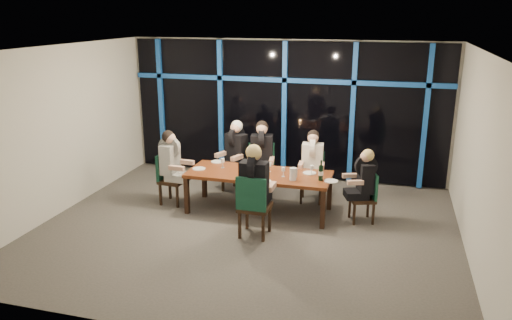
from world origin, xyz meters
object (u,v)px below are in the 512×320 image
object	(u,v)px
chair_far_right	(312,174)
diner_end_right	(364,175)
diner_far_right	(312,156)
wine_bottle	(321,173)
diner_far_left	(235,146)
chair_far_left	(238,164)
dining_table	(259,176)
chair_end_right	(367,194)
water_pitcher	(293,174)
diner_far_mid	(262,148)
chair_near_mid	(253,203)
diner_near_mid	(255,177)
diner_end_left	(172,157)
chair_end_left	(169,176)
chair_far_mid	(262,166)

from	to	relation	value
chair_far_right	diner_end_right	xyz separation A→B (m)	(1.02, -0.80, 0.32)
diner_far_right	wine_bottle	bearing A→B (deg)	-76.50
wine_bottle	diner_far_left	bearing A→B (deg)	150.36
diner_far_left	wine_bottle	bearing A→B (deg)	-8.63
chair_far_left	wine_bottle	bearing A→B (deg)	-10.83
dining_table	chair_far_left	xyz separation A→B (m)	(-0.72, 1.04, -0.12)
chair_far_left	wine_bottle	world-z (taller)	wine_bottle
chair_end_right	water_pitcher	size ratio (longest dim) A/B	4.09
diner_far_mid	diner_far_right	size ratio (longest dim) A/B	1.07
water_pitcher	chair_near_mid	bearing A→B (deg)	-124.68
diner_far_right	diner_near_mid	xyz separation A→B (m)	(-0.64, -1.78, 0.10)
chair_end_right	diner_near_mid	xyz separation A→B (m)	(-1.72, -1.08, 0.52)
chair_near_mid	wine_bottle	xyz separation A→B (m)	(0.94, 0.98, 0.29)
dining_table	chair_far_right	bearing A→B (deg)	45.53
diner_far_mid	diner_end_left	xyz separation A→B (m)	(-1.52, -0.89, -0.05)
chair_far_left	diner_end_right	distance (m)	2.78
chair_near_mid	wine_bottle	size ratio (longest dim) A/B	2.95
diner_far_left	diner_end_left	size ratio (longest dim) A/B	1.02
chair_far_right	chair_end_left	xyz separation A→B (m)	(-2.62, -0.89, 0.01)
chair_far_mid	diner_end_right	xyz separation A→B (m)	(2.05, -0.89, 0.28)
chair_far_mid	diner_near_mid	size ratio (longest dim) A/B	0.99
chair_far_right	wine_bottle	distance (m)	1.08
chair_far_left	chair_far_right	distance (m)	1.57
chair_end_right	diner_far_right	xyz separation A→B (m)	(-1.08, 0.69, 0.42)
chair_end_left	diner_end_left	xyz separation A→B (m)	(0.08, -0.01, 0.39)
chair_near_mid	wine_bottle	distance (m)	1.38
diner_end_left	diner_near_mid	world-z (taller)	diner_near_mid
wine_bottle	chair_near_mid	bearing A→B (deg)	-133.84
chair_near_mid	diner_far_mid	world-z (taller)	diner_far_mid
diner_end_left	diner_end_right	bearing A→B (deg)	-84.09
chair_near_mid	diner_far_left	world-z (taller)	diner_far_left
chair_far_mid	chair_end_left	distance (m)	1.86
diner_far_left	diner_near_mid	distance (m)	2.18
chair_far_mid	diner_far_left	size ratio (longest dim) A/B	1.06
diner_end_right	chair_far_mid	bearing A→B (deg)	-132.33
diner_far_left	diner_end_right	xyz separation A→B (m)	(2.61, -0.91, -0.10)
chair_far_left	diner_end_right	size ratio (longest dim) A/B	1.15
dining_table	diner_end_right	bearing A→B (deg)	1.66
chair_far_mid	chair_far_left	bearing A→B (deg)	159.80
water_pitcher	chair_far_left	bearing A→B (deg)	131.79
chair_far_right	diner_end_left	xyz separation A→B (m)	(-2.53, -0.89, 0.40)
chair_far_right	water_pitcher	world-z (taller)	water_pitcher
chair_far_right	diner_far_mid	size ratio (longest dim) A/B	0.96
chair_far_mid	chair_near_mid	xyz separation A→B (m)	(0.39, -2.04, 0.02)
chair_end_right	water_pitcher	xyz separation A→B (m)	(-1.25, -0.31, 0.36)
chair_end_left	diner_far_mid	size ratio (longest dim) A/B	0.98
dining_table	chair_far_left	world-z (taller)	chair_far_left
chair_end_left	diner_end_right	xyz separation A→B (m)	(3.63, 0.09, 0.31)
diner_far_left	diner_far_mid	size ratio (longest dim) A/B	0.97
chair_far_right	water_pitcher	bearing A→B (deg)	-103.34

